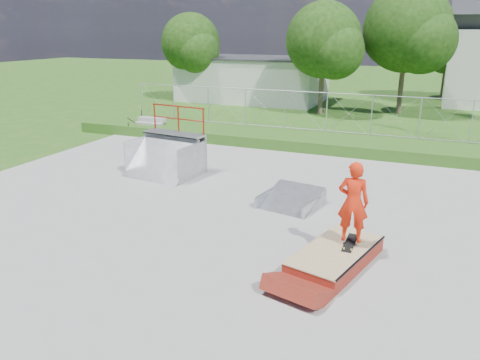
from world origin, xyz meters
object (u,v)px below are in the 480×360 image
at_px(grind_box, 335,257).
at_px(skater, 353,205).
at_px(flat_bank_ramp, 291,199).
at_px(quarter_pipe, 163,143).

height_order(grind_box, skater, skater).
xyz_separation_m(grind_box, skater, (0.25, 0.32, 1.15)).
bearing_deg(flat_bank_ramp, quarter_pipe, 176.47).
distance_m(quarter_pipe, skater, 8.33).
relative_size(grind_box, quarter_pipe, 1.18).
distance_m(grind_box, quarter_pipe, 8.34).
bearing_deg(flat_bank_ramp, skater, -41.03).
relative_size(flat_bank_ramp, skater, 0.90).
relative_size(grind_box, flat_bank_ramp, 1.68).
bearing_deg(grind_box, flat_bank_ramp, 136.87).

